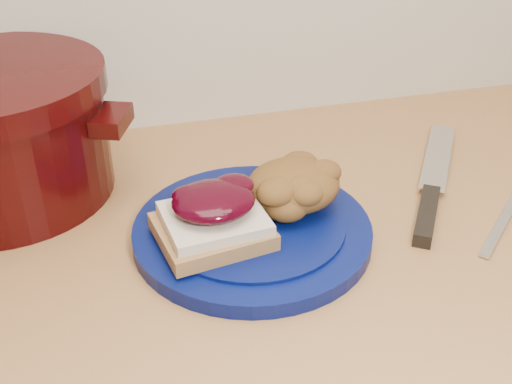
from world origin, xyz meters
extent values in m
cylinder|color=#050E48|center=(-0.05, 1.47, 0.91)|extent=(0.29, 0.29, 0.02)
cube|color=olive|center=(-0.10, 1.45, 0.93)|extent=(0.13, 0.12, 0.02)
cube|color=beige|center=(-0.09, 1.46, 0.95)|extent=(0.12, 0.10, 0.01)
ellipsoid|color=black|center=(-0.09, 1.46, 0.97)|extent=(0.10, 0.09, 0.03)
ellipsoid|color=brown|center=(0.01, 1.49, 0.95)|extent=(0.12, 0.10, 0.06)
cube|color=black|center=(0.17, 1.45, 0.91)|extent=(0.08, 0.11, 0.02)
cube|color=silver|center=(0.25, 1.58, 0.91)|extent=(0.14, 0.18, 0.00)
cube|color=silver|center=(0.25, 1.42, 0.90)|extent=(0.13, 0.12, 0.00)
cube|color=black|center=(-0.18, 1.60, 1.01)|extent=(0.06, 0.07, 0.02)
camera|label=1|loc=(-0.20, 0.89, 1.34)|focal=45.00mm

